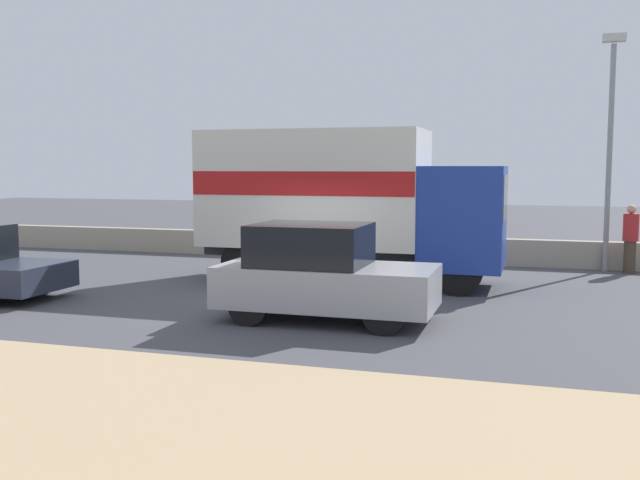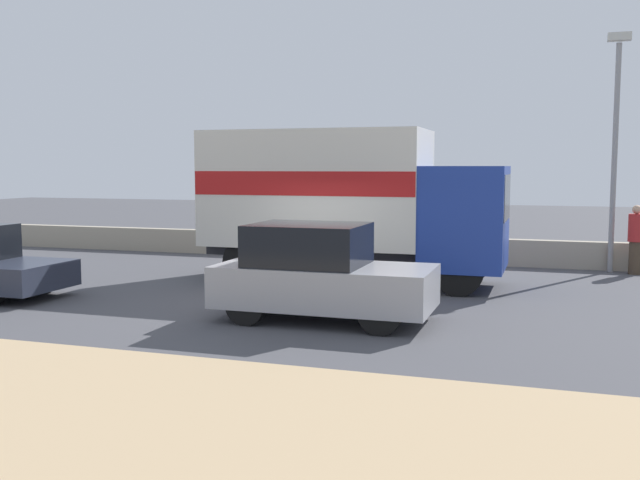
% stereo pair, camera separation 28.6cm
% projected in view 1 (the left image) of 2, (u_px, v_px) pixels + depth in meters
% --- Properties ---
extents(ground_plane, '(80.00, 80.00, 0.00)m').
position_uv_depth(ground_plane, '(295.00, 307.00, 13.99)').
color(ground_plane, '#47474C').
extents(dirt_shoulder_foreground, '(60.00, 6.24, 0.04)m').
position_uv_depth(dirt_shoulder_foreground, '(62.00, 438.00, 7.15)').
color(dirt_shoulder_foreground, tan).
rests_on(dirt_shoulder_foreground, ground_plane).
extents(stone_wall_backdrop, '(60.00, 0.35, 0.74)m').
position_uv_depth(stone_wall_backdrop, '(376.00, 248.00, 20.89)').
color(stone_wall_backdrop, '#A39984').
rests_on(stone_wall_backdrop, ground_plane).
extents(street_lamp, '(0.56, 0.28, 6.11)m').
position_uv_depth(street_lamp, '(610.00, 134.00, 18.42)').
color(street_lamp, gray).
rests_on(street_lamp, ground_plane).
extents(box_truck, '(7.01, 2.35, 3.58)m').
position_uv_depth(box_truck, '(341.00, 197.00, 16.73)').
color(box_truck, navy).
rests_on(box_truck, ground_plane).
extents(car_hatchback, '(3.83, 1.79, 1.73)m').
position_uv_depth(car_hatchback, '(322.00, 274.00, 12.65)').
color(car_hatchback, '#9E9EA3').
rests_on(car_hatchback, ground_plane).
extents(pedestrian, '(0.39, 0.39, 1.77)m').
position_uv_depth(pedestrian, '(630.00, 238.00, 18.26)').
color(pedestrian, '#473828').
rests_on(pedestrian, ground_plane).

